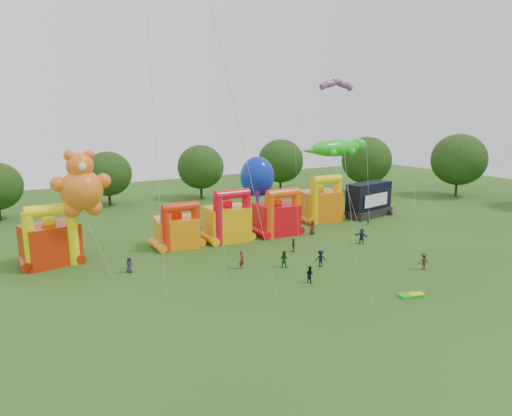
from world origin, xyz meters
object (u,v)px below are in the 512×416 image
bouncy_castle_2 (228,221)px  gecko_kite (344,178)px  stage_trailer (369,200)px  teddy_bear_kite (86,204)px  octopus_kite (258,186)px  spectator_4 (293,245)px  bouncy_castle_0 (51,241)px  spectator_0 (129,265)px

bouncy_castle_2 → gecko_kite: size_ratio=0.52×
stage_trailer → teddy_bear_kite: (-40.44, -2.07, 3.94)m
octopus_kite → gecko_kite: bearing=-0.9°
octopus_kite → spectator_4: size_ratio=6.22×
teddy_bear_kite → octopus_kite: bearing=8.7°
stage_trailer → octopus_kite: (-18.59, 1.26, 3.45)m
stage_trailer → gecko_kite: bearing=166.0°
spectator_4 → teddy_bear_kite: bearing=-84.9°
octopus_kite → bouncy_castle_0: bearing=-178.2°
stage_trailer → spectator_0: 38.21m
bouncy_castle_0 → spectator_4: size_ratio=4.07×
bouncy_castle_0 → bouncy_castle_2: bearing=-4.5°
stage_trailer → spectator_0: stage_trailer is taller
gecko_kite → spectator_4: 19.55m
bouncy_castle_2 → spectator_4: size_ratio=4.08×
teddy_bear_kite → spectator_4: size_ratio=7.45×
bouncy_castle_0 → spectator_0: 9.11m
spectator_0 → spectator_4: 17.72m
gecko_kite → bouncy_castle_2: bearing=-174.1°
bouncy_castle_0 → gecko_kite: 39.73m
bouncy_castle_0 → gecko_kite: gecko_kite is taller
stage_trailer → gecko_kite: (-4.14, 1.03, 3.54)m
octopus_kite → spectator_0: bearing=-158.8°
octopus_kite → spectator_4: bearing=-98.9°
spectator_0 → spectator_4: (17.51, -2.74, 0.01)m
spectator_0 → stage_trailer: bearing=-8.5°
bouncy_castle_0 → teddy_bear_kite: 5.73m
spectator_0 → spectator_4: spectator_4 is taller
bouncy_castle_0 → bouncy_castle_2: 19.55m
gecko_kite → spectator_4: (-16.03, -9.92, -5.20)m
bouncy_castle_0 → stage_trailer: bouncy_castle_0 is taller
stage_trailer → bouncy_castle_0: bearing=179.4°
spectator_4 → bouncy_castle_2: bearing=-129.0°
stage_trailer → gecko_kite: size_ratio=0.67×
teddy_bear_kite → octopus_kite: size_ratio=1.20×
gecko_kite → octopus_kite: size_ratio=1.26×
stage_trailer → teddy_bear_kite: teddy_bear_kite is taller
bouncy_castle_2 → gecko_kite: (20.08, 2.08, 3.54)m
bouncy_castle_2 → gecko_kite: bearing=5.9°
teddy_bear_kite → spectator_4: bearing=-18.6°
bouncy_castle_2 → octopus_kite: octopus_kite is taller
bouncy_castle_2 → stage_trailer: bearing=2.5°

